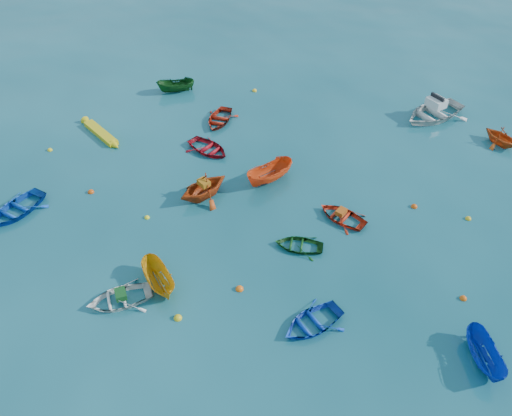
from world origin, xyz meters
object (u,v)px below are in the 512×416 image
Objects in this scene: motorboat_white at (432,117)px; dinghy_blue_sw at (18,212)px; dinghy_blue_se at (312,325)px; kayak_yellow at (101,135)px; dinghy_white_near at (120,301)px.

dinghy_blue_sw is at bearing -101.20° from motorboat_white.
kayak_yellow is at bearing -172.71° from dinghy_blue_se.
dinghy_white_near is at bearing -131.67° from dinghy_blue_se.
kayak_yellow is (-19.38, 4.71, 0.00)m from dinghy_blue_se.
dinghy_blue_se is 0.62× the size of motorboat_white.
dinghy_blue_sw is 17.52m from dinghy_blue_se.
kayak_yellow is at bearing 99.14° from dinghy_blue_sw.
dinghy_white_near is 0.62× the size of motorboat_white.
motorboat_white reaches higher than dinghy_blue_sw.
dinghy_blue_sw reaches higher than dinghy_blue_se.
dinghy_blue_se is at bearing 4.48° from dinghy_blue_sw.
dinghy_white_near is 8.95m from dinghy_blue_se.
dinghy_blue_sw is 27.70m from motorboat_white.
dinghy_white_near is at bearing -115.64° from kayak_yellow.
dinghy_blue_sw is 0.81× the size of kayak_yellow.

